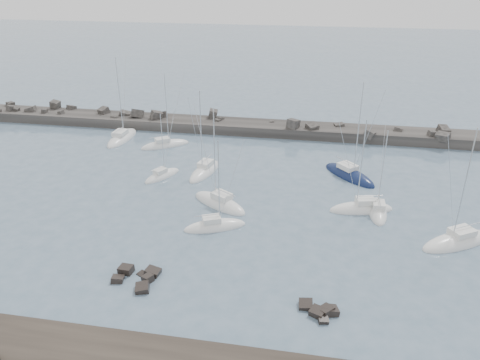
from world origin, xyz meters
name	(u,v)px	position (x,y,z in m)	size (l,w,h in m)	color
ground	(197,238)	(0.00, 0.00, 0.00)	(400.00, 400.00, 0.00)	slate
rock_cluster_near	(138,277)	(-3.90, -8.48, 0.12)	(4.68, 4.24, 1.39)	black
rock_cluster_far	(320,311)	(14.39, -10.35, 0.10)	(3.81, 3.02, 1.40)	black
breakwater	(209,128)	(-7.85, 37.98, 0.30)	(115.00, 7.52, 5.11)	#2E2C29
sailboat_1	(122,139)	(-21.94, 29.83, 0.14)	(3.62, 10.12, 15.65)	white
sailboat_3	(162,176)	(-9.50, 15.52, 0.13)	(4.97, 6.73, 10.51)	white
sailboat_4	(165,145)	(-13.18, 27.91, 0.13)	(8.59, 7.07, 13.53)	white
sailboat_5	(220,204)	(0.83, 8.45, 0.16)	(8.96, 7.03, 14.16)	white
sailboat_6	(205,172)	(-3.66, 18.21, 0.14)	(4.42, 9.10, 13.85)	white
sailboat_7	(215,227)	(1.51, 2.59, 0.14)	(7.89, 5.21, 12.09)	white
sailboat_8	(349,175)	(17.98, 20.65, 0.15)	(8.85, 9.35, 15.50)	#0F1B40
sailboat_9	(361,209)	(19.19, 10.17, 0.15)	(8.66, 4.47, 13.27)	white
sailboat_10	(377,211)	(21.21, 10.05, 0.15)	(2.29, 7.36, 11.83)	white
sailboat_11	(457,242)	(29.52, 4.18, 0.14)	(9.70, 7.57, 15.07)	white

